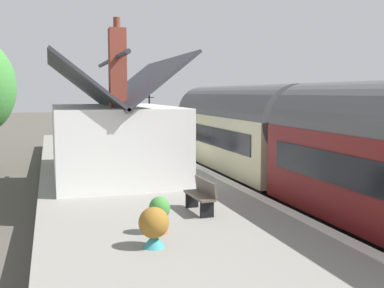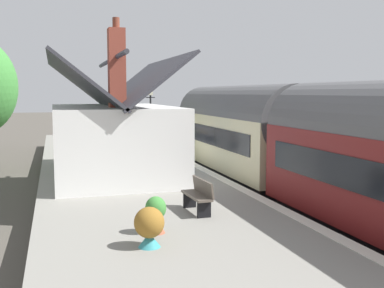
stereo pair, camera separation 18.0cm
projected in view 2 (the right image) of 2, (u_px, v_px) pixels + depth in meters
name	position (u px, v px, depth m)	size (l,w,h in m)	color
ground_plane	(213.00, 179.00, 21.94)	(160.00, 160.00, 0.00)	#4C473F
platform	(120.00, 174.00, 20.68)	(32.00, 6.60, 0.87)	gray
platform_edge_coping	(188.00, 161.00, 21.51)	(32.00, 0.36, 0.02)	beige
rail_near	(245.00, 176.00, 22.38)	(52.00, 0.08, 0.14)	gray
rail_far	(216.00, 177.00, 21.98)	(52.00, 0.08, 0.14)	gray
train	(290.00, 144.00, 16.45)	(20.47, 2.73, 4.32)	black
station_building	(113.00, 137.00, 17.91)	(7.95, 4.58, 5.67)	white
bench_mid_platform	(125.00, 145.00, 24.18)	(1.42, 0.49, 0.88)	brown
bench_by_lamp	(119.00, 138.00, 27.96)	(1.41, 0.46, 0.88)	brown
bench_platform_end	(199.00, 195.00, 12.36)	(1.42, 0.50, 0.88)	brown
bench_near_building	(107.00, 134.00, 30.81)	(1.40, 0.44, 0.88)	brown
planter_edge_far	(112.00, 148.00, 24.40)	(0.97, 0.32, 0.60)	teal
planter_bench_right	(112.00, 137.00, 29.87)	(0.82, 0.32, 0.65)	black
planter_under_sign	(156.00, 214.00, 10.54)	(0.47, 0.47, 0.84)	#9E5138
planter_edge_near	(138.00, 137.00, 28.86)	(0.48, 0.48, 0.85)	black
planter_by_door	(135.00, 131.00, 32.76)	(0.55, 0.55, 0.85)	#9E5138
planter_bench_left	(79.00, 150.00, 23.31)	(0.71, 0.32, 0.63)	gray
planter_corner_building	(149.00, 226.00, 9.57)	(0.62, 0.62, 0.83)	teal
lamp_post_platform	(151.00, 105.00, 26.29)	(0.32, 0.50, 3.45)	black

